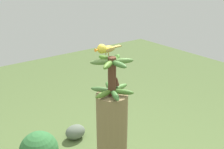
% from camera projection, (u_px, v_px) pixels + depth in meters
% --- Properties ---
extents(banana_bunch, '(0.28, 0.29, 0.25)m').
position_uv_depth(banana_bunch, '(112.00, 76.00, 1.74)').
color(banana_bunch, '#4C2D1E').
rests_on(banana_bunch, banana_tree).
extents(perched_bird, '(0.06, 0.21, 0.08)m').
position_uv_depth(perched_bird, '(105.00, 49.00, 1.70)').
color(perched_bird, '#C68933').
rests_on(perched_bird, banana_bunch).
extents(garden_rock, '(0.18, 0.24, 0.16)m').
position_uv_depth(garden_rock, '(75.00, 132.00, 3.07)').
color(garden_rock, '#5B6656').
rests_on(garden_rock, ground).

